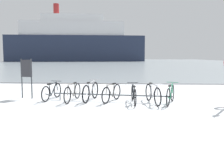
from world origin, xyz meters
The scene contains 11 objects.
ground centered at (0.00, 53.90, -0.04)m, with size 80.00×132.00×0.08m.
bike_rack centered at (-0.54, 4.27, 0.27)m, with size 4.84×0.57×0.31m.
bicycle_0 centered at (-3.10, 4.60, 0.34)m, with size 0.49×1.61×0.76m.
bicycle_1 centered at (-2.13, 4.32, 0.36)m, with size 0.46×1.76×0.79m.
bicycle_2 centered at (-1.41, 4.43, 0.38)m, with size 0.54×1.74×0.85m.
bicycle_3 centered at (-0.53, 4.31, 0.35)m, with size 0.74×1.50×0.78m.
bicycle_4 centered at (0.34, 4.05, 0.35)m, with size 0.46×1.71×0.77m.
bicycle_5 centered at (1.09, 4.06, 0.37)m, with size 0.52×1.73×0.83m.
bicycle_6 centered at (1.76, 4.00, 0.37)m, with size 0.69×1.55×0.80m.
info_sign centered at (-4.28, 4.84, 1.16)m, with size 0.55×0.16×1.73m.
ferry_ship centered at (-17.05, 73.24, 6.75)m, with size 48.07×16.77×20.13m.
Camera 1 is at (-0.07, -4.37, 1.85)m, focal length 34.77 mm.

